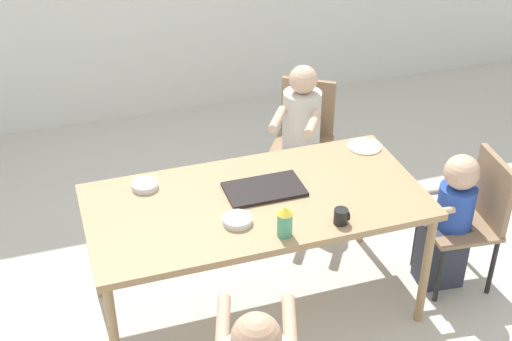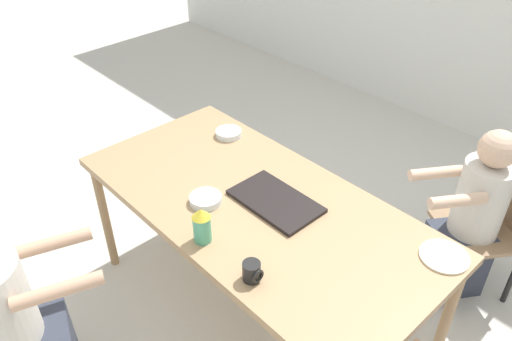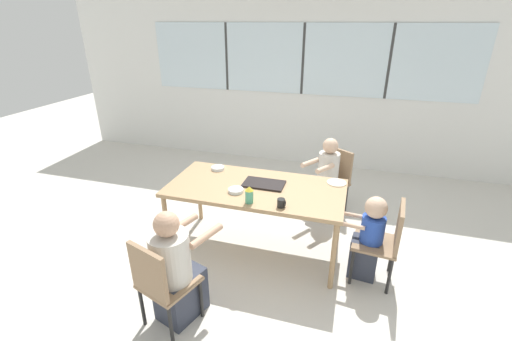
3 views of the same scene
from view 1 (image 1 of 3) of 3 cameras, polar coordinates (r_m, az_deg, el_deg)
name	(u,v)px [view 1 (image 1 of 3)]	position (r m, az deg, el deg)	size (l,w,h in m)	color
ground_plane	(256,306)	(4.30, 0.00, -10.81)	(16.00, 16.00, 0.00)	beige
dining_table	(256,208)	(3.85, 0.00, -3.02)	(1.82, 0.89, 0.77)	tan
chair_for_man_blue_shirt	(305,129)	(5.06, 3.93, 3.31)	(0.55, 0.55, 0.84)	#937556
chair_for_toddler	(475,211)	(4.39, 17.13, -3.12)	(0.44, 0.44, 0.84)	#937556
person_man_blue_shirt	(300,143)	(4.93, 3.53, 2.24)	(0.48, 0.54, 1.04)	#333847
person_toddler	(449,224)	(4.36, 15.16, -4.13)	(0.42, 0.26, 0.89)	#333847
food_tray_dark	(264,189)	(3.88, 0.67, -1.51)	(0.43, 0.25, 0.02)	black
coffee_mug	(341,216)	(3.64, 6.84, -3.65)	(0.08, 0.07, 0.08)	black
sippy_cup	(285,221)	(3.51, 2.32, -4.03)	(0.08, 0.08, 0.17)	#4CA57F
bowl_white_shallow	(237,220)	(3.63, -1.51, -4.00)	(0.15, 0.15, 0.03)	silver
bowl_cereal	(145,185)	(3.94, -8.89, -1.17)	(0.15, 0.15, 0.03)	silver
plate_tortillas	(365,146)	(4.33, 8.69, 1.92)	(0.20, 0.20, 0.01)	beige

